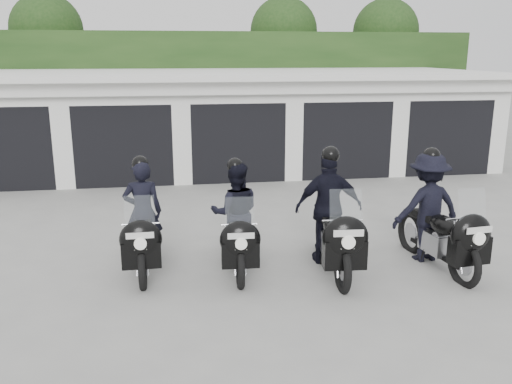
{
  "coord_description": "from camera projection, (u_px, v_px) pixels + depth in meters",
  "views": [
    {
      "loc": [
        -1.83,
        -9.19,
        3.54
      ],
      "look_at": [
        -0.33,
        0.33,
        1.05
      ],
      "focal_mm": 38.0,
      "sensor_mm": 36.0,
      "label": 1
    }
  ],
  "objects": [
    {
      "name": "police_bike_b",
      "position": [
        236.0,
        221.0,
        9.1
      ],
      "size": [
        0.89,
        2.18,
        1.89
      ],
      "rotation": [
        0.0,
        0.0,
        -0.05
      ],
      "color": "black",
      "rests_on": "ground"
    },
    {
      "name": "background_vegetation",
      "position": [
        224.0,
        72.0,
        21.67
      ],
      "size": [
        20.0,
        3.9,
        5.8
      ],
      "color": "#1B3714",
      "rests_on": "ground"
    },
    {
      "name": "garage_block",
      "position": [
        228.0,
        121.0,
        17.3
      ],
      "size": [
        16.4,
        6.8,
        2.96
      ],
      "color": "white",
      "rests_on": "ground"
    },
    {
      "name": "ground",
      "position": [
        276.0,
        251.0,
        9.95
      ],
      "size": [
        80.0,
        80.0,
        0.0
      ],
      "primitive_type": "plane",
      "color": "gray",
      "rests_on": "ground"
    },
    {
      "name": "police_bike_d",
      "position": [
        433.0,
        214.0,
        9.19
      ],
      "size": [
        1.3,
        2.36,
        2.06
      ],
      "rotation": [
        0.0,
        0.0,
        0.11
      ],
      "color": "black",
      "rests_on": "ground"
    },
    {
      "name": "police_bike_c",
      "position": [
        331.0,
        216.0,
        9.03
      ],
      "size": [
        1.19,
        2.42,
        2.1
      ],
      "rotation": [
        0.0,
        0.0,
        -0.08
      ],
      "color": "black",
      "rests_on": "ground"
    },
    {
      "name": "police_bike_a",
      "position": [
        143.0,
        225.0,
        8.97
      ],
      "size": [
        0.67,
        2.22,
        1.94
      ],
      "rotation": [
        0.0,
        0.0,
        0.01
      ],
      "color": "black",
      "rests_on": "ground"
    }
  ]
}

